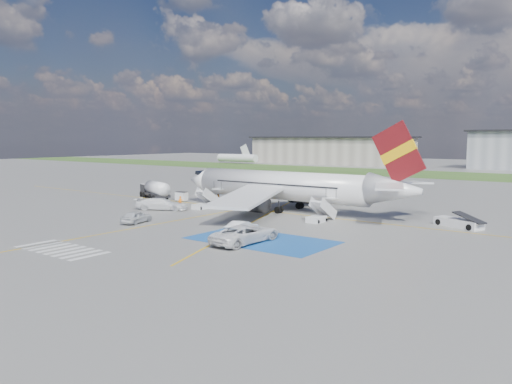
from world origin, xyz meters
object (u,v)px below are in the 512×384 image
at_px(belt_loader, 459,223).
at_px(car_silver_b, 242,227).
at_px(van_white_b, 162,202).
at_px(fuel_tanker, 155,191).
at_px(van_white_a, 246,231).
at_px(airliner, 290,186).
at_px(car_silver_a, 136,217).
at_px(gpu_cart, 182,197).

xyz_separation_m(belt_loader, car_silver_b, (-16.82, -17.65, 0.26)).
height_order(car_silver_b, van_white_b, van_white_b).
bearing_deg(belt_loader, fuel_tanker, -153.46).
bearing_deg(van_white_a, airliner, -66.94).
bearing_deg(belt_loader, car_silver_a, -123.95).
bearing_deg(car_silver_a, airliner, -129.71).
bearing_deg(fuel_tanker, gpu_cart, 24.74).
bearing_deg(gpu_cart, airliner, 1.45).
bearing_deg(fuel_tanker, car_silver_a, -24.99).
distance_m(belt_loader, van_white_b, 38.06).
relative_size(fuel_tanker, belt_loader, 1.46).
bearing_deg(fuel_tanker, van_white_a, -6.81).
height_order(belt_loader, car_silver_a, belt_loader).
bearing_deg(airliner, belt_loader, 2.67).
xyz_separation_m(fuel_tanker, van_white_b, (10.32, -7.99, -0.15)).
height_order(car_silver_a, car_silver_b, car_silver_a).
bearing_deg(van_white_b, belt_loader, -98.56).
bearing_deg(gpu_cart, car_silver_a, -62.29).
relative_size(car_silver_a, van_white_a, 0.70).
distance_m(gpu_cart, belt_loader, 41.12).
xyz_separation_m(airliner, van_white_b, (-14.74, -9.70, -2.32)).
xyz_separation_m(airliner, car_silver_b, (4.97, -16.64, -2.70)).
xyz_separation_m(airliner, belt_loader, (21.78, 1.02, -2.96)).
relative_size(belt_loader, van_white_a, 0.97).
height_order(belt_loader, van_white_b, van_white_b).
distance_m(car_silver_a, van_white_a, 17.05).
relative_size(belt_loader, van_white_b, 1.09).
relative_size(belt_loader, car_silver_a, 1.38).
bearing_deg(gpu_cart, van_white_a, -36.75).
bearing_deg(car_silver_b, gpu_cart, -33.95).
relative_size(car_silver_b, van_white_b, 0.76).
bearing_deg(fuel_tanker, car_silver_b, -4.56).
height_order(airliner, car_silver_b, airliner).
height_order(gpu_cart, van_white_b, van_white_b).
bearing_deg(belt_loader, van_white_a, -100.26).
distance_m(fuel_tanker, gpu_cart, 5.83).
distance_m(fuel_tanker, car_silver_b, 33.53).
bearing_deg(van_white_b, fuel_tanker, 27.35).
distance_m(van_white_a, van_white_b, 24.90).
relative_size(fuel_tanker, gpu_cart, 4.63).
distance_m(airliner, belt_loader, 22.00).
bearing_deg(car_silver_a, fuel_tanker, -61.04).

